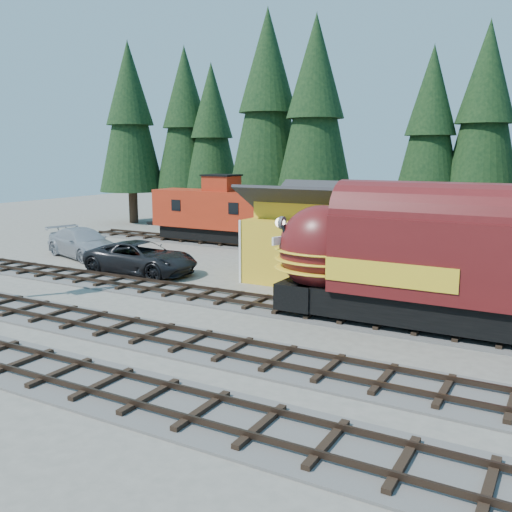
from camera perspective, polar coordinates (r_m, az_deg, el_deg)
The scene contains 8 objects.
ground at distance 21.66m, azimuth 1.87°, elevation -8.35°, with size 120.00×120.00×0.00m, color #6B665B.
track_spur at distance 41.68m, azimuth 1.14°, elevation 0.84°, with size 32.00×3.20×0.33m.
depot at distance 30.49m, azimuth 11.09°, elevation 2.65°, with size 12.80×7.00×5.30m.
conifer_backdrop at distance 43.43m, azimuth 23.35°, elevation 13.41°, with size 78.94×23.78×16.22m.
locomotive at distance 22.91m, azimuth 19.93°, elevation -1.25°, with size 16.27×3.23×4.42m.
caboose at distance 43.82m, azimuth -4.41°, elevation 4.42°, with size 9.36×2.71×4.87m.
pickup_truck_a at distance 33.57m, azimuth -11.38°, elevation -0.17°, with size 3.10×6.73×1.87m, color black.
pickup_truck_b at distance 39.77m, azimuth -16.89°, elevation 1.25°, with size 2.68×6.60×1.92m, color #AAACB2.
Camera 1 is at (9.47, -18.21, 6.94)m, focal length 40.00 mm.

